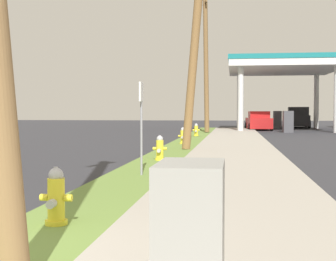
{
  "coord_description": "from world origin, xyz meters",
  "views": [
    {
      "loc": [
        2.95,
        -4.26,
        1.58
      ],
      "look_at": [
        0.71,
        12.51,
        0.92
      ],
      "focal_mm": 52.96,
      "sensor_mm": 36.0,
      "label": 1
    }
  ],
  "objects_px": {
    "utility_pole_background": "(206,61)",
    "car_red_by_near_pump": "(259,121)",
    "street_sign_post": "(141,109)",
    "truck_black_at_forecourt": "(298,118)",
    "fire_hydrant_second": "(160,149)",
    "fire_hydrant_third": "(183,137)",
    "fire_hydrant_fourth": "(196,130)",
    "fire_hydrant_nearest": "(56,199)",
    "utility_cabinet": "(190,238)",
    "utility_pole_midground": "(196,30)"
  },
  "relations": [
    {
      "from": "fire_hydrant_fourth",
      "to": "car_red_by_near_pump",
      "type": "height_order",
      "value": "car_red_by_near_pump"
    },
    {
      "from": "fire_hydrant_fourth",
      "to": "street_sign_post",
      "type": "height_order",
      "value": "street_sign_post"
    },
    {
      "from": "fire_hydrant_third",
      "to": "street_sign_post",
      "type": "height_order",
      "value": "street_sign_post"
    },
    {
      "from": "fire_hydrant_second",
      "to": "car_red_by_near_pump",
      "type": "height_order",
      "value": "car_red_by_near_pump"
    },
    {
      "from": "fire_hydrant_third",
      "to": "fire_hydrant_fourth",
      "type": "bearing_deg",
      "value": 89.48
    },
    {
      "from": "fire_hydrant_nearest",
      "to": "fire_hydrant_fourth",
      "type": "xyz_separation_m",
      "value": [
        0.07,
        22.96,
        0.0
      ]
    },
    {
      "from": "utility_pole_background",
      "to": "fire_hydrant_second",
      "type": "bearing_deg",
      "value": -90.72
    },
    {
      "from": "fire_hydrant_third",
      "to": "car_red_by_near_pump",
      "type": "height_order",
      "value": "car_red_by_near_pump"
    },
    {
      "from": "fire_hydrant_nearest",
      "to": "utility_cabinet",
      "type": "xyz_separation_m",
      "value": [
        1.94,
        -2.37,
        0.17
      ]
    },
    {
      "from": "street_sign_post",
      "to": "truck_black_at_forecourt",
      "type": "xyz_separation_m",
      "value": [
        8.14,
        37.49,
        -0.72
      ]
    },
    {
      "from": "fire_hydrant_third",
      "to": "truck_black_at_forecourt",
      "type": "height_order",
      "value": "truck_black_at_forecourt"
    },
    {
      "from": "utility_pole_midground",
      "to": "street_sign_post",
      "type": "relative_size",
      "value": 4.21
    },
    {
      "from": "utility_cabinet",
      "to": "car_red_by_near_pump",
      "type": "height_order",
      "value": "car_red_by_near_pump"
    },
    {
      "from": "fire_hydrant_third",
      "to": "utility_pole_background",
      "type": "bearing_deg",
      "value": 88.48
    },
    {
      "from": "utility_pole_midground",
      "to": "fire_hydrant_second",
      "type": "bearing_deg",
      "value": -99.52
    },
    {
      "from": "utility_cabinet",
      "to": "truck_black_at_forecourt",
      "type": "bearing_deg",
      "value": 81.91
    },
    {
      "from": "utility_pole_background",
      "to": "utility_cabinet",
      "type": "relative_size",
      "value": 8.99
    },
    {
      "from": "fire_hydrant_second",
      "to": "car_red_by_near_pump",
      "type": "bearing_deg",
      "value": 81.22
    },
    {
      "from": "fire_hydrant_second",
      "to": "street_sign_post",
      "type": "distance_m",
      "value": 3.63
    },
    {
      "from": "car_red_by_near_pump",
      "to": "fire_hydrant_third",
      "type": "bearing_deg",
      "value": -102.21
    },
    {
      "from": "utility_pole_midground",
      "to": "utility_cabinet",
      "type": "distance_m",
      "value": 15.75
    },
    {
      "from": "fire_hydrant_nearest",
      "to": "fire_hydrant_second",
      "type": "bearing_deg",
      "value": 89.44
    },
    {
      "from": "utility_cabinet",
      "to": "car_red_by_near_pump",
      "type": "relative_size",
      "value": 0.23
    },
    {
      "from": "fire_hydrant_third",
      "to": "utility_cabinet",
      "type": "bearing_deg",
      "value": -83.96
    },
    {
      "from": "fire_hydrant_nearest",
      "to": "truck_black_at_forecourt",
      "type": "bearing_deg",
      "value": 78.93
    },
    {
      "from": "fire_hydrant_fourth",
      "to": "utility_pole_midground",
      "type": "bearing_deg",
      "value": -85.78
    },
    {
      "from": "fire_hydrant_nearest",
      "to": "fire_hydrant_third",
      "type": "xyz_separation_m",
      "value": [
        0.0,
        15.94,
        0.0
      ]
    },
    {
      "from": "fire_hydrant_nearest",
      "to": "utility_pole_background",
      "type": "xyz_separation_m",
      "value": [
        0.33,
        28.37,
        4.59
      ]
    },
    {
      "from": "fire_hydrant_third",
      "to": "utility_cabinet",
      "type": "height_order",
      "value": "utility_cabinet"
    },
    {
      "from": "fire_hydrant_second",
      "to": "fire_hydrant_third",
      "type": "distance_m",
      "value": 7.49
    },
    {
      "from": "street_sign_post",
      "to": "car_red_by_near_pump",
      "type": "bearing_deg",
      "value": 82.35
    },
    {
      "from": "fire_hydrant_fourth",
      "to": "truck_black_at_forecourt",
      "type": "distance_m",
      "value": 21.22
    },
    {
      "from": "fire_hydrant_second",
      "to": "utility_cabinet",
      "type": "distance_m",
      "value": 10.97
    },
    {
      "from": "utility_pole_midground",
      "to": "street_sign_post",
      "type": "xyz_separation_m",
      "value": [
        -0.64,
        -7.8,
        -3.04
      ]
    },
    {
      "from": "fire_hydrant_nearest",
      "to": "fire_hydrant_fourth",
      "type": "height_order",
      "value": "same"
    },
    {
      "from": "street_sign_post",
      "to": "car_red_by_near_pump",
      "type": "xyz_separation_m",
      "value": [
        4.15,
        30.87,
        -0.91
      ]
    },
    {
      "from": "street_sign_post",
      "to": "truck_black_at_forecourt",
      "type": "bearing_deg",
      "value": 77.75
    },
    {
      "from": "fire_hydrant_nearest",
      "to": "fire_hydrant_fourth",
      "type": "relative_size",
      "value": 1.0
    },
    {
      "from": "utility_pole_background",
      "to": "car_red_by_near_pump",
      "type": "xyz_separation_m",
      "value": [
        3.99,
        7.51,
        -4.31
      ]
    },
    {
      "from": "fire_hydrant_nearest",
      "to": "truck_black_at_forecourt",
      "type": "height_order",
      "value": "truck_black_at_forecourt"
    },
    {
      "from": "street_sign_post",
      "to": "truck_black_at_forecourt",
      "type": "distance_m",
      "value": 38.37
    },
    {
      "from": "fire_hydrant_nearest",
      "to": "utility_pole_midground",
      "type": "relative_size",
      "value": 0.08
    },
    {
      "from": "fire_hydrant_second",
      "to": "utility_pole_background",
      "type": "relative_size",
      "value": 0.08
    },
    {
      "from": "fire_hydrant_second",
      "to": "utility_pole_background",
      "type": "distance_m",
      "value": 20.44
    },
    {
      "from": "utility_cabinet",
      "to": "street_sign_post",
      "type": "distance_m",
      "value": 7.66
    },
    {
      "from": "utility_pole_background",
      "to": "street_sign_post",
      "type": "distance_m",
      "value": 23.6
    },
    {
      "from": "utility_pole_midground",
      "to": "fire_hydrant_third",
      "type": "bearing_deg",
      "value": 104.58
    },
    {
      "from": "utility_pole_background",
      "to": "truck_black_at_forecourt",
      "type": "height_order",
      "value": "utility_pole_background"
    },
    {
      "from": "fire_hydrant_third",
      "to": "utility_cabinet",
      "type": "distance_m",
      "value": 18.41
    },
    {
      "from": "car_red_by_near_pump",
      "to": "truck_black_at_forecourt",
      "type": "distance_m",
      "value": 7.74
    }
  ]
}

